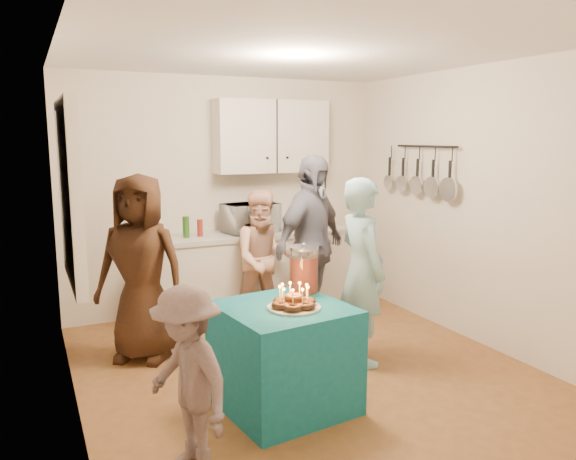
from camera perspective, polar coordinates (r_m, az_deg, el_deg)
name	(u,v)px	position (r m, az deg, el deg)	size (l,w,h in m)	color
floor	(306,370)	(4.88, 1.80, -14.06)	(4.00, 4.00, 0.00)	brown
ceiling	(307,51)	(4.52, 1.98, 17.73)	(4.00, 4.00, 0.00)	white
back_wall	(226,195)	(6.36, -6.35, 3.55)	(3.60, 3.60, 0.00)	silver
left_wall	(68,234)	(4.05, -21.46, -0.43)	(4.00, 4.00, 0.00)	silver
right_wall	(477,206)	(5.57, 18.62, 2.28)	(4.00, 4.00, 0.00)	silver
window_night	(67,193)	(4.31, -21.54, 3.50)	(0.04, 1.00, 1.20)	black
counter	(253,274)	(6.30, -3.59, -4.51)	(2.20, 0.58, 0.86)	white
countertop	(252,234)	(6.20, -3.63, -0.43)	(2.24, 0.62, 0.05)	beige
upper_cabinet	(271,137)	(6.36, -1.69, 9.47)	(1.30, 0.30, 0.80)	white
pot_rack	(424,171)	(6.02, 13.60, 5.88)	(0.12, 1.00, 0.60)	black
microwave	(250,218)	(6.17, -3.84, 1.23)	(0.57, 0.39, 0.32)	white
party_table	(284,357)	(4.15, -0.42, -12.75)	(0.85, 0.85, 0.76)	#116575
donut_cake	(294,296)	(3.94, 0.60, -6.71)	(0.38, 0.38, 0.18)	#381C0C
punch_jar	(304,271)	(4.33, 1.59, -4.15)	(0.22, 0.22, 0.34)	red
man_birthday	(362,272)	(4.86, 7.50, -4.20)	(0.59, 0.39, 1.61)	#98D0DE
woman_back_left	(141,268)	(5.06, -14.75, -3.74)	(0.80, 0.52, 1.64)	#573018
woman_back_center	(265,259)	(5.74, -2.37, -3.00)	(0.69, 0.54, 1.42)	#E99579
woman_back_right	(311,246)	(5.48, 2.35, -1.67)	(1.05, 0.44, 1.78)	black
child_near_left	(187,379)	(3.42, -10.19, -14.70)	(0.72, 0.41, 1.12)	#5C494A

